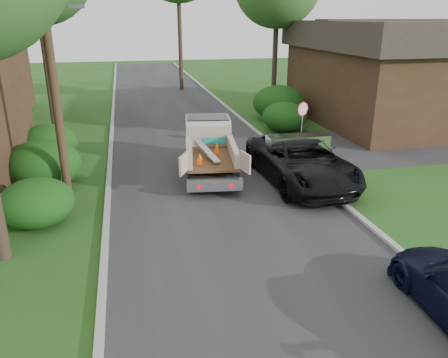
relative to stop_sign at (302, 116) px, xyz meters
name	(u,v)px	position (x,y,z in m)	size (l,w,h in m)	color
ground	(250,248)	(-5.20, -9.00, -1.78)	(120.00, 120.00, 0.00)	#284B15
road	(195,151)	(-5.20, 1.00, -1.77)	(8.00, 90.00, 0.02)	#28282B
side_street	(419,142)	(6.80, 0.00, -1.77)	(16.00, 7.00, 0.02)	#28282B
curb_left	(110,156)	(-9.30, 1.00, -1.72)	(0.20, 90.00, 0.12)	#9E9E99
curb_right	(273,145)	(-1.10, 1.00, -1.72)	(0.20, 90.00, 0.12)	#9E9E99
stop_sign	(302,116)	(0.00, 0.00, 0.00)	(0.71, 0.32, 2.48)	slate
utility_pole	(50,54)	(-10.68, -4.02, 3.40)	(2.42, 1.25, 10.00)	#382619
house_right	(390,71)	(7.80, 5.00, 1.38)	(9.72, 12.96, 6.20)	#372416
hedge_left_a	(36,203)	(-11.40, -6.00, -1.01)	(2.34, 2.34, 1.53)	#0F400E
hedge_left_b	(43,164)	(-11.70, -2.50, -0.84)	(2.86, 2.86, 1.87)	#0F400E
hedge_left_c	(49,143)	(-12.00, 1.00, -0.93)	(2.60, 2.60, 1.70)	#0F400E
hedge_right_a	(285,117)	(0.60, 4.00, -0.93)	(2.60, 2.60, 1.70)	#0F400E
hedge_right_b	(279,103)	(1.30, 7.00, -0.67)	(3.38, 3.38, 2.21)	#0F400E
flatbed_truck	(209,143)	(-4.97, -1.64, -0.64)	(2.98, 5.75, 2.09)	black
black_pickup	(301,161)	(-1.70, -4.15, -0.89)	(2.95, 6.41, 1.78)	black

